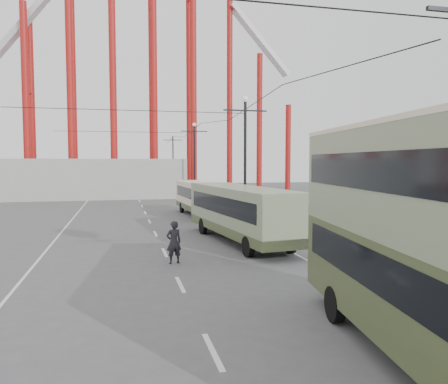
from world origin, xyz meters
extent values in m
plane|color=#4E4E50|center=(0.00, 0.00, 0.00)|extent=(160.00, 160.00, 0.00)
cube|color=silver|center=(-1.00, 19.00, 0.01)|extent=(0.15, 82.00, 0.01)
cube|color=silver|center=(5.40, 20.00, 0.01)|extent=(0.12, 120.00, 0.01)
cube|color=silver|center=(-7.00, 20.00, 0.01)|extent=(0.12, 120.00, 0.01)
cylinder|color=black|center=(5.60, 18.00, 4.50)|extent=(0.20, 0.20, 9.00)
cylinder|color=black|center=(5.60, 18.00, 0.25)|extent=(0.44, 0.44, 0.50)
cube|color=black|center=(5.60, 18.00, 8.30)|extent=(3.20, 0.10, 0.10)
sphere|color=white|center=(5.60, 18.00, 9.10)|extent=(0.44, 0.44, 0.44)
cylinder|color=black|center=(5.60, 40.00, 4.50)|extent=(0.20, 0.20, 9.00)
cylinder|color=black|center=(5.60, 40.00, 0.25)|extent=(0.44, 0.44, 0.50)
cube|color=black|center=(5.60, 40.00, 8.30)|extent=(3.20, 0.10, 0.10)
sphere|color=white|center=(5.60, 40.00, 9.10)|extent=(0.44, 0.44, 0.44)
cylinder|color=black|center=(5.60, 62.00, 4.50)|extent=(0.20, 0.20, 9.00)
cylinder|color=black|center=(5.60, 62.00, 0.25)|extent=(0.44, 0.44, 0.50)
cube|color=black|center=(5.60, 62.00, 8.30)|extent=(3.20, 0.10, 0.10)
sphere|color=white|center=(5.60, 62.00, 9.10)|extent=(0.44, 0.44, 0.44)
cylinder|color=maroon|center=(-16.00, 55.00, 13.50)|extent=(1.00, 1.00, 27.00)
cylinder|color=maroon|center=(-16.00, 59.00, 13.50)|extent=(1.00, 1.00, 27.00)
cylinder|color=maroon|center=(-10.00, 55.00, 18.00)|extent=(1.00, 1.00, 36.00)
cylinder|color=maroon|center=(-10.00, 59.00, 18.00)|extent=(1.00, 1.00, 36.00)
cylinder|color=maroon|center=(-4.00, 55.00, 22.50)|extent=(1.00, 1.00, 45.00)
cylinder|color=maroon|center=(-4.00, 59.00, 22.50)|extent=(1.00, 1.00, 45.00)
cylinder|color=maroon|center=(2.00, 55.00, 26.00)|extent=(1.00, 1.00, 52.00)
cylinder|color=maroon|center=(2.00, 59.00, 26.00)|extent=(1.00, 1.00, 52.00)
cylinder|color=maroon|center=(8.00, 55.00, 27.50)|extent=(1.00, 1.00, 55.00)
cylinder|color=maroon|center=(8.00, 59.00, 27.50)|extent=(1.00, 1.00, 55.00)
cylinder|color=maroon|center=(14.00, 56.00, 15.00)|extent=(0.90, 0.90, 30.00)
cylinder|color=maroon|center=(19.00, 56.00, 11.00)|extent=(0.90, 0.90, 22.00)
cylinder|color=maroon|center=(24.00, 56.00, 7.00)|extent=(0.90, 0.90, 14.00)
cube|color=#B3B2B7|center=(19.00, 56.00, 24.00)|extent=(9.89, 2.00, 10.87)
cube|color=#9C9B97|center=(-6.00, 47.00, 2.50)|extent=(22.00, 10.00, 5.00)
cube|color=#394425|center=(3.65, -3.94, 1.73)|extent=(3.97, 10.71, 2.30)
cube|color=black|center=(3.65, -3.94, 2.20)|extent=(3.73, 8.65, 0.94)
cube|color=#6F815E|center=(3.65, -3.94, 3.03)|extent=(3.99, 10.72, 0.31)
cube|color=#6F815E|center=(3.65, -3.94, 4.34)|extent=(3.97, 10.71, 2.30)
cube|color=black|center=(3.65, -3.94, 4.45)|extent=(3.92, 10.10, 0.89)
cube|color=beige|center=(3.65, -3.94, 5.56)|extent=(3.99, 10.72, 0.13)
cylinder|color=black|center=(2.86, -0.88, 0.52)|extent=(0.43, 1.08, 1.05)
cylinder|color=black|center=(5.21, -1.19, 0.52)|extent=(0.43, 1.08, 1.05)
cube|color=#6F815E|center=(3.57, 11.96, 1.81)|extent=(3.96, 11.58, 2.48)
cube|color=black|center=(3.57, 11.96, 2.22)|extent=(3.85, 10.36, 0.98)
cube|color=#394425|center=(3.57, 11.96, 0.83)|extent=(3.99, 11.58, 0.52)
cube|color=#6F815E|center=(3.57, 11.96, 3.13)|extent=(3.98, 11.58, 0.17)
cylinder|color=black|center=(2.01, 14.99, 0.52)|extent=(0.41, 1.06, 1.03)
cylinder|color=black|center=(4.33, 15.28, 0.52)|extent=(0.41, 1.06, 1.03)
cylinder|color=black|center=(2.86, 8.24, 0.52)|extent=(0.41, 1.06, 1.03)
cylinder|color=black|center=(5.17, 8.53, 0.52)|extent=(0.41, 1.06, 1.03)
cube|color=beige|center=(3.51, 24.78, 1.63)|extent=(2.97, 9.44, 2.23)
cube|color=black|center=(3.51, 24.78, 2.00)|extent=(2.93, 8.33, 0.88)
cube|color=#394425|center=(3.51, 24.78, 0.74)|extent=(3.00, 9.44, 0.46)
cube|color=beige|center=(3.51, 24.78, 2.82)|extent=(2.99, 9.44, 0.15)
cylinder|color=black|center=(2.30, 27.12, 0.46)|extent=(0.32, 0.95, 0.93)
cylinder|color=black|center=(4.39, 27.27, 0.46)|extent=(0.32, 0.95, 0.93)
cylinder|color=black|center=(2.66, 21.93, 0.46)|extent=(0.32, 0.95, 0.93)
cylinder|color=black|center=(4.76, 22.07, 0.46)|extent=(0.32, 0.95, 0.93)
imported|color=black|center=(-0.82, 7.51, 0.98)|extent=(0.80, 0.61, 1.97)
camera|label=1|loc=(-3.15, -12.21, 4.67)|focal=35.00mm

